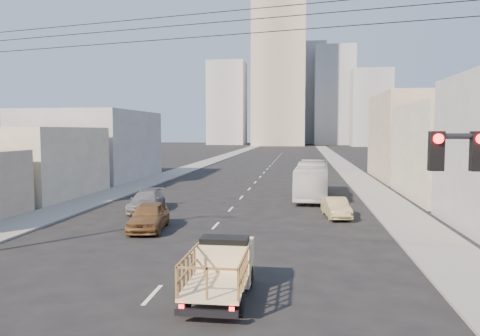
% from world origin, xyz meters
% --- Properties ---
extents(ground, '(420.00, 420.00, 0.00)m').
position_xyz_m(ground, '(0.00, 0.00, 0.00)').
color(ground, black).
rests_on(ground, ground).
extents(sidewalk_left, '(3.50, 180.00, 0.12)m').
position_xyz_m(sidewalk_left, '(-11.75, 70.00, 0.06)').
color(sidewalk_left, gray).
rests_on(sidewalk_left, ground).
extents(sidewalk_right, '(3.50, 180.00, 0.12)m').
position_xyz_m(sidewalk_right, '(11.75, 70.00, 0.06)').
color(sidewalk_right, gray).
rests_on(sidewalk_right, ground).
extents(lane_dashes, '(0.15, 104.00, 0.01)m').
position_xyz_m(lane_dashes, '(0.00, 53.00, 0.01)').
color(lane_dashes, silver).
rests_on(lane_dashes, ground).
extents(flatbed_pickup, '(1.95, 4.41, 1.90)m').
position_xyz_m(flatbed_pickup, '(2.40, 2.11, 1.09)').
color(flatbed_pickup, beige).
rests_on(flatbed_pickup, ground).
extents(city_bus, '(3.11, 11.17, 3.08)m').
position_xyz_m(city_bus, '(5.98, 26.89, 1.54)').
color(city_bus, silver).
rests_on(city_bus, ground).
extents(sedan_brown, '(2.42, 4.88, 1.60)m').
position_xyz_m(sedan_brown, '(-3.60, 12.32, 0.80)').
color(sedan_brown, brown).
rests_on(sedan_brown, ground).
extents(sedan_tan, '(1.89, 4.12, 1.31)m').
position_xyz_m(sedan_tan, '(7.38, 17.68, 0.65)').
color(sedan_tan, '#9A8C5A').
rests_on(sedan_tan, ground).
extents(sedan_grey, '(2.58, 5.18, 1.45)m').
position_xyz_m(sedan_grey, '(-5.83, 18.45, 0.72)').
color(sedan_grey, slate).
rests_on(sedan_grey, ground).
extents(overhead_wires, '(23.01, 5.02, 0.72)m').
position_xyz_m(overhead_wires, '(0.00, 1.50, 8.97)').
color(overhead_wires, black).
rests_on(overhead_wires, ground).
extents(bldg_right_mid, '(11.00, 14.00, 8.00)m').
position_xyz_m(bldg_right_mid, '(19.50, 28.00, 4.00)').
color(bldg_right_mid, '#A99F88').
rests_on(bldg_right_mid, ground).
extents(bldg_right_far, '(12.00, 16.00, 10.00)m').
position_xyz_m(bldg_right_far, '(20.00, 44.00, 5.00)').
color(bldg_right_far, gray).
rests_on(bldg_right_far, ground).
extents(bldg_left_mid, '(11.00, 12.00, 6.00)m').
position_xyz_m(bldg_left_mid, '(-19.00, 24.00, 3.00)').
color(bldg_left_mid, '#A99F88').
rests_on(bldg_left_mid, ground).
extents(bldg_left_far, '(12.00, 16.00, 8.00)m').
position_xyz_m(bldg_left_far, '(-19.50, 39.00, 4.00)').
color(bldg_left_far, gray).
rests_on(bldg_left_far, ground).
extents(high_rise_tower, '(20.00, 20.00, 60.00)m').
position_xyz_m(high_rise_tower, '(-4.00, 170.00, 30.00)').
color(high_rise_tower, tan).
rests_on(high_rise_tower, ground).
extents(midrise_ne, '(16.00, 16.00, 40.00)m').
position_xyz_m(midrise_ne, '(18.00, 185.00, 20.00)').
color(midrise_ne, '#999CA1').
rests_on(midrise_ne, ground).
extents(midrise_nw, '(15.00, 15.00, 34.00)m').
position_xyz_m(midrise_nw, '(-26.00, 180.00, 17.00)').
color(midrise_nw, '#999CA1').
rests_on(midrise_nw, ground).
extents(midrise_back, '(18.00, 18.00, 44.00)m').
position_xyz_m(midrise_back, '(6.00, 200.00, 22.00)').
color(midrise_back, gray).
rests_on(midrise_back, ground).
extents(midrise_east, '(14.00, 14.00, 28.00)m').
position_xyz_m(midrise_east, '(30.00, 165.00, 14.00)').
color(midrise_east, '#999CA1').
rests_on(midrise_east, ground).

